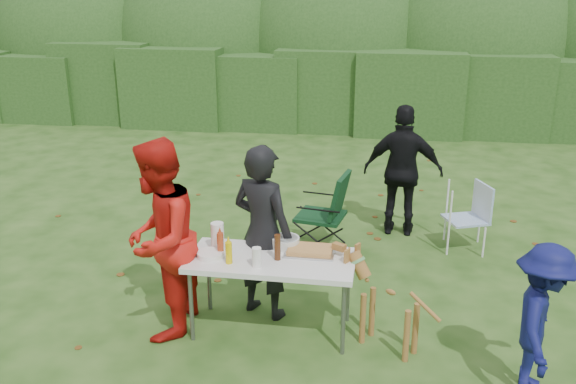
% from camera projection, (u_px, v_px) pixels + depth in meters
% --- Properties ---
extents(ground, '(80.00, 80.00, 0.00)m').
position_uv_depth(ground, '(246.00, 314.00, 5.98)').
color(ground, '#1E4211').
extents(hedge_row, '(22.00, 1.40, 1.70)m').
position_uv_depth(hedge_row, '(329.00, 90.00, 13.16)').
color(hedge_row, '#23471C').
rests_on(hedge_row, ground).
extents(shrub_backdrop, '(20.00, 2.60, 3.20)m').
position_uv_depth(shrub_backdrop, '(336.00, 47.00, 14.40)').
color(shrub_backdrop, '#3D6628').
rests_on(shrub_backdrop, ground).
extents(folding_table, '(1.50, 0.70, 0.74)m').
position_uv_depth(folding_table, '(271.00, 263.00, 5.49)').
color(folding_table, silver).
rests_on(folding_table, ground).
extents(person_cook, '(0.73, 0.62, 1.71)m').
position_uv_depth(person_cook, '(263.00, 232.00, 5.74)').
color(person_cook, black).
rests_on(person_cook, ground).
extents(person_red_jacket, '(0.72, 0.91, 1.83)m').
position_uv_depth(person_red_jacket, '(159.00, 240.00, 5.41)').
color(person_red_jacket, red).
rests_on(person_red_jacket, ground).
extents(person_black_puffy, '(1.01, 0.47, 1.68)m').
position_uv_depth(person_black_puffy, '(403.00, 171.00, 7.63)').
color(person_black_puffy, black).
rests_on(person_black_puffy, ground).
extents(child, '(0.63, 0.90, 1.26)m').
position_uv_depth(child, '(541.00, 321.00, 4.66)').
color(child, '#0E124C').
rests_on(child, ground).
extents(dog, '(0.94, 0.76, 0.84)m').
position_uv_depth(dog, '(390.00, 306.00, 5.30)').
color(dog, olive).
rests_on(dog, ground).
extents(camping_chair, '(0.72, 0.72, 0.99)m').
position_uv_depth(camping_chair, '(320.00, 211.00, 7.25)').
color(camping_chair, '#0E3218').
rests_on(camping_chair, ground).
extents(lawn_chair, '(0.63, 0.63, 0.82)m').
position_uv_depth(lawn_chair, '(466.00, 217.00, 7.32)').
color(lawn_chair, '#3D71B4').
rests_on(lawn_chair, ground).
extents(food_tray, '(0.45, 0.30, 0.02)m').
position_uv_depth(food_tray, '(310.00, 252.00, 5.56)').
color(food_tray, '#B7B7BA').
rests_on(food_tray, folding_table).
extents(focaccia_bread, '(0.40, 0.26, 0.04)m').
position_uv_depth(focaccia_bread, '(310.00, 249.00, 5.55)').
color(focaccia_bread, '#BA8243').
rests_on(focaccia_bread, food_tray).
extents(mustard_bottle, '(0.06, 0.06, 0.20)m').
position_uv_depth(mustard_bottle, '(229.00, 253.00, 5.34)').
color(mustard_bottle, '#DBBD06').
rests_on(mustard_bottle, folding_table).
extents(ketchup_bottle, '(0.06, 0.06, 0.22)m').
position_uv_depth(ketchup_bottle, '(220.00, 244.00, 5.48)').
color(ketchup_bottle, '#A03A19').
rests_on(ketchup_bottle, folding_table).
extents(beer_bottle, '(0.06, 0.06, 0.24)m').
position_uv_depth(beer_bottle, '(277.00, 247.00, 5.40)').
color(beer_bottle, '#47230F').
rests_on(beer_bottle, folding_table).
extents(paper_towel_roll, '(0.12, 0.12, 0.26)m').
position_uv_depth(paper_towel_roll, '(218.00, 236.00, 5.60)').
color(paper_towel_roll, white).
rests_on(paper_towel_roll, folding_table).
extents(cup_stack, '(0.08, 0.08, 0.18)m').
position_uv_depth(cup_stack, '(257.00, 257.00, 5.27)').
color(cup_stack, white).
rests_on(cup_stack, folding_table).
extents(pasta_bowl, '(0.26, 0.26, 0.10)m').
position_uv_depth(pasta_bowl, '(286.00, 242.00, 5.67)').
color(pasta_bowl, silver).
rests_on(pasta_bowl, folding_table).
extents(plate_stack, '(0.24, 0.24, 0.05)m').
position_uv_depth(plate_stack, '(211.00, 255.00, 5.48)').
color(plate_stack, white).
rests_on(plate_stack, folding_table).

